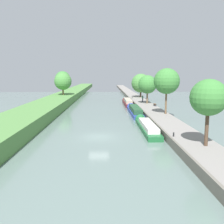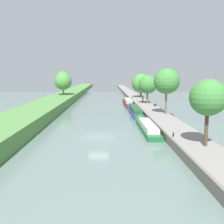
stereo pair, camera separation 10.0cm
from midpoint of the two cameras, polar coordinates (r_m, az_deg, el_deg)
name	(u,v)px [view 1 (the left image)]	position (r m, az deg, el deg)	size (l,w,h in m)	color
ground_plane	(99,137)	(30.59, -3.20, -5.82)	(160.00, 160.00, 0.00)	slate
left_grassy_bank	(5,130)	(32.86, -23.98, -3.81)	(7.12, 260.00, 1.95)	#518442
right_towpath	(179,133)	(31.79, 15.31, -4.70)	(3.98, 260.00, 0.93)	gray
stone_quay	(162,133)	(31.24, 11.57, -4.75)	(0.25, 260.00, 0.98)	#6B665B
narrowboat_green	(147,126)	(34.63, 8.04, -3.31)	(1.82, 12.90, 1.78)	#1E6033
narrowboat_blue	(135,110)	(48.76, 5.28, 0.37)	(1.95, 14.63, 2.13)	#283D93
narrowboat_maroon	(127,102)	(63.10, 3.61, 2.32)	(1.83, 13.94, 2.03)	maroon
tree_rightbank_near	(209,98)	(24.39, 21.62, 3.14)	(3.46, 3.46, 6.39)	#4C3828
tree_rightbank_midnear	(167,81)	(42.77, 12.65, 7.06)	(4.39, 4.39, 7.87)	brown
tree_rightbank_midfar	(147,84)	(57.99, 8.27, 6.41)	(4.34, 4.34, 6.67)	brown
tree_rightbank_far	(141,83)	(74.14, 6.74, 6.73)	(5.66, 5.66, 7.07)	#4C3828
tree_leftbank_downstream	(63,81)	(70.69, -11.49, 7.07)	(4.90, 4.90, 6.34)	brown
tree_leftbank_upstream	(63,79)	(72.45, -11.54, 7.61)	(4.43, 4.43, 6.75)	brown
person_walking	(143,98)	(61.54, 7.17, 3.19)	(0.34, 0.34, 1.66)	#282D42
mooring_bollard_near	(174,135)	(27.73, 14.17, -5.15)	(0.16, 0.16, 0.45)	black
mooring_bollard_far	(132,98)	(69.65, 4.71, 3.34)	(0.16, 0.16, 0.45)	black
park_bench	(155,104)	(53.86, 10.00, 1.78)	(0.44, 1.50, 0.47)	#333338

